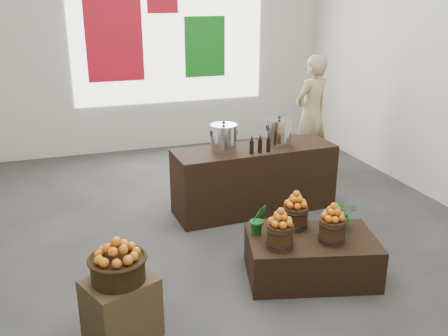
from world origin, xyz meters
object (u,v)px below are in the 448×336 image
object	(u,v)px
display_table	(311,257)
counter	(254,179)
wicker_basket	(118,269)
shopper	(311,113)
crate	(121,308)
stock_pot_left	(224,139)
stock_pot_center	(279,133)

from	to	relation	value
display_table	counter	size ratio (longest dim) A/B	0.60
wicker_basket	shopper	xyz separation A→B (m)	(3.27, 3.12, 0.26)
crate	stock_pot_left	size ratio (longest dim) A/B	1.67
crate	stock_pot_left	distance (m)	2.54
crate	stock_pot_center	bearing A→B (deg)	41.66
counter	shopper	world-z (taller)	shopper
crate	stock_pot_center	world-z (taller)	stock_pot_center
wicker_basket	stock_pot_left	size ratio (longest dim) A/B	1.34
display_table	shopper	distance (m)	3.22
crate	wicker_basket	size ratio (longest dim) A/B	1.25
display_table	counter	bearing A→B (deg)	101.90
display_table	shopper	size ratio (longest dim) A/B	0.69
counter	stock_pot_center	size ratio (longest dim) A/B	6.47
wicker_basket	display_table	world-z (taller)	wicker_basket
wicker_basket	stock_pot_left	bearing A→B (deg)	52.37
wicker_basket	counter	bearing A→B (deg)	45.85
crate	display_table	bearing A→B (deg)	10.07
counter	shopper	bearing A→B (deg)	38.01
wicker_basket	stock_pot_left	distance (m)	2.46
stock_pot_left	shopper	distance (m)	2.14
wicker_basket	shopper	distance (m)	4.53
counter	crate	bearing A→B (deg)	-136.64
shopper	display_table	bearing A→B (deg)	41.28
counter	stock_pot_center	distance (m)	0.64
crate	display_table	world-z (taller)	crate
stock_pot_center	shopper	distance (m)	1.58
display_table	shopper	bearing A→B (deg)	77.07
display_table	stock_pot_left	distance (m)	1.80
display_table	shopper	xyz separation A→B (m)	(1.45, 2.80, 0.66)
crate	shopper	xyz separation A→B (m)	(3.27, 3.12, 0.61)
crate	stock_pot_center	distance (m)	3.03
wicker_basket	counter	world-z (taller)	counter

